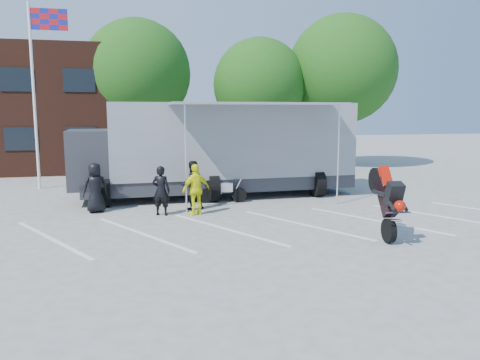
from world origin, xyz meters
name	(u,v)px	position (x,y,z in m)	size (l,w,h in m)	color
ground	(226,238)	(0.00, 0.00, 0.00)	(100.00, 100.00, 0.00)	#A5A59F
parking_bay_lines	(220,229)	(0.00, 1.00, 0.01)	(18.00, 5.00, 0.01)	white
flagpole	(39,73)	(-6.24, 10.00, 5.05)	(1.61, 0.12, 8.00)	white
tree_left	(137,73)	(-2.00, 16.00, 5.57)	(6.12, 6.12, 8.64)	#382314
tree_mid	(259,85)	(5.00, 15.00, 4.94)	(5.44, 5.44, 7.68)	#382314
tree_right	(342,70)	(10.00, 14.50, 5.88)	(6.46, 6.46, 9.12)	#382314
transporter_truck	(221,196)	(1.03, 6.35, 0.00)	(11.74, 5.65, 3.73)	gray
parked_motorcycle	(223,203)	(0.85, 4.96, 0.00)	(0.62, 1.86, 0.98)	silver
stunt_bike_rider	(377,236)	(4.10, -0.70, 0.00)	(0.85, 1.80, 2.12)	black
spectator_leather_a	(95,188)	(-3.67, 4.23, 0.85)	(0.83, 0.54, 1.69)	black
spectator_leather_b	(161,191)	(-1.53, 3.30, 0.82)	(0.60, 0.39, 1.64)	black
spectator_leather_c	(192,185)	(-0.41, 4.04, 0.85)	(0.83, 0.65, 1.70)	black
spectator_hivis	(196,190)	(-0.40, 3.10, 0.85)	(0.99, 0.41, 1.70)	#FBFF0D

